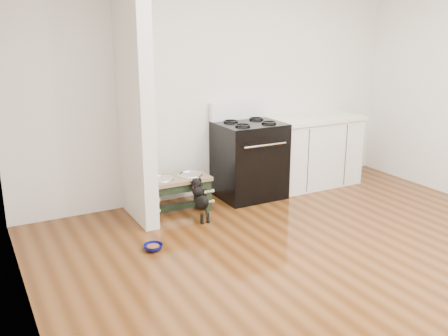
# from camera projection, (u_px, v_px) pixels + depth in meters

# --- Properties ---
(ground) EXTENTS (5.00, 5.00, 0.00)m
(ground) POSITION_uv_depth(u_px,v_px,m) (354.00, 274.00, 4.25)
(ground) COLOR #47250C
(ground) RESTS_ON ground
(room_shell) EXTENTS (5.00, 5.00, 5.00)m
(room_shell) POSITION_uv_depth(u_px,v_px,m) (369.00, 83.00, 3.80)
(room_shell) COLOR silver
(room_shell) RESTS_ON ground
(partition_wall) EXTENTS (0.15, 0.80, 2.70)m
(partition_wall) POSITION_uv_depth(u_px,v_px,m) (134.00, 95.00, 5.12)
(partition_wall) COLOR silver
(partition_wall) RESTS_ON ground
(oven_range) EXTENTS (0.76, 0.69, 1.14)m
(oven_range) POSITION_uv_depth(u_px,v_px,m) (249.00, 159.00, 6.06)
(oven_range) COLOR black
(oven_range) RESTS_ON ground
(cabinet_run) EXTENTS (1.24, 0.64, 0.91)m
(cabinet_run) POSITION_uv_depth(u_px,v_px,m) (312.00, 151.00, 6.53)
(cabinet_run) COLOR silver
(cabinet_run) RESTS_ON ground
(dog_feeder) EXTENTS (0.74, 0.40, 0.42)m
(dog_feeder) POSITION_uv_depth(u_px,v_px,m) (176.00, 187.00, 5.59)
(dog_feeder) COLOR black
(dog_feeder) RESTS_ON ground
(puppy) EXTENTS (0.13, 0.38, 0.45)m
(puppy) POSITION_uv_depth(u_px,v_px,m) (200.00, 198.00, 5.37)
(puppy) COLOR black
(puppy) RESTS_ON ground
(floor_bowl) EXTENTS (0.24, 0.24, 0.06)m
(floor_bowl) POSITION_uv_depth(u_px,v_px,m) (153.00, 247.00, 4.70)
(floor_bowl) COLOR #0C0D59
(floor_bowl) RESTS_ON ground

